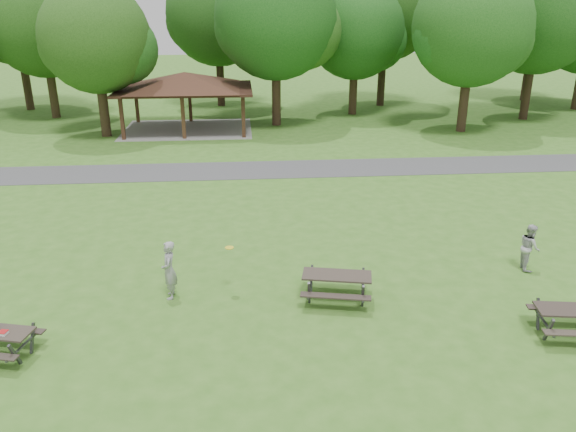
{
  "coord_description": "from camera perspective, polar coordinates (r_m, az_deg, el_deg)",
  "views": [
    {
      "loc": [
        -0.5,
        -13.51,
        8.06
      ],
      "look_at": [
        1.0,
        4.0,
        1.3
      ],
      "focal_mm": 35.0,
      "sensor_mm": 36.0,
      "label": 1
    }
  ],
  "objects": [
    {
      "name": "picnic_table_middle",
      "position": [
        16.1,
        4.97,
        -6.56
      ],
      "size": [
        2.23,
        1.93,
        0.85
      ],
      "color": "#302823",
      "rests_on": "ground"
    },
    {
      "name": "tree_row_g",
      "position": [
        38.46,
        18.28,
        17.47
      ],
      "size": [
        7.77,
        7.4,
        10.25
      ],
      "color": "#2E1F14",
      "rests_on": "ground"
    },
    {
      "name": "tree_row_h",
      "position": [
        44.15,
        24.17,
        17.99
      ],
      "size": [
        8.61,
        8.2,
        11.37
      ],
      "color": "black",
      "rests_on": "ground"
    },
    {
      "name": "picnic_table_far",
      "position": [
        16.17,
        27.0,
        -8.99
      ],
      "size": [
        2.07,
        1.76,
        0.81
      ],
      "color": "#2B231F",
      "rests_on": "ground"
    },
    {
      "name": "ground",
      "position": [
        15.74,
        -2.42,
        -9.79
      ],
      "size": [
        160.0,
        160.0,
        0.0
      ],
      "primitive_type": "plane",
      "color": "#386A1E",
      "rests_on": "ground"
    },
    {
      "name": "pavilion",
      "position": [
        38.0,
        -10.41,
        13.16
      ],
      "size": [
        8.6,
        7.01,
        3.76
      ],
      "color": "#331D12",
      "rests_on": "ground"
    },
    {
      "name": "tree_row_e",
      "position": [
        38.65,
        -1.1,
        19.15
      ],
      "size": [
        8.4,
        8.0,
        11.02
      ],
      "color": "#2F1E15",
      "rests_on": "ground"
    },
    {
      "name": "tree_deep_d",
      "position": [
        53.09,
        23.98,
        18.24
      ],
      "size": [
        8.4,
        8.0,
        11.27
      ],
      "color": "black",
      "rests_on": "ground"
    },
    {
      "name": "tree_row_f",
      "position": [
        42.96,
        6.98,
        17.94
      ],
      "size": [
        7.35,
        7.0,
        9.55
      ],
      "color": "#312015",
      "rests_on": "ground"
    },
    {
      "name": "tree_row_d",
      "position": [
        37.08,
        -18.8,
        16.45
      ],
      "size": [
        6.93,
        6.6,
        9.27
      ],
      "color": "black",
      "rests_on": "ground"
    },
    {
      "name": "asphalt_path",
      "position": [
        28.67,
        -3.71,
        4.69
      ],
      "size": [
        120.0,
        3.2,
        0.02
      ],
      "primitive_type": "cube",
      "color": "#404042",
      "rests_on": "ground"
    },
    {
      "name": "frisbee_in_flight",
      "position": [
        16.19,
        -5.98,
        -3.22
      ],
      "size": [
        0.34,
        0.34,
        0.02
      ],
      "color": "gold",
      "rests_on": "ground"
    },
    {
      "name": "tree_deep_c",
      "position": [
        47.0,
        10.01,
        20.0
      ],
      "size": [
        8.82,
        8.4,
        11.9
      ],
      "color": "black",
      "rests_on": "ground"
    },
    {
      "name": "frisbee_thrower",
      "position": [
        16.44,
        -11.98,
        -5.39
      ],
      "size": [
        0.46,
        0.66,
        1.74
      ],
      "primitive_type": "imported",
      "rotation": [
        0.0,
        0.0,
        -1.51
      ],
      "color": "#949496",
      "rests_on": "ground"
    },
    {
      "name": "tree_row_c",
      "position": [
        44.63,
        -23.51,
        17.46
      ],
      "size": [
        8.19,
        7.8,
        10.67
      ],
      "color": "#312316",
      "rests_on": "ground"
    },
    {
      "name": "frisbee_catcher",
      "position": [
        19.39,
        23.33,
        -2.91
      ],
      "size": [
        0.68,
        0.82,
        1.52
      ],
      "primitive_type": "imported",
      "rotation": [
        0.0,
        0.0,
        1.41
      ],
      "color": "#AEAEB1",
      "rests_on": "ground"
    },
    {
      "name": "tree_deep_b",
      "position": [
        46.57,
        -7.02,
        19.46
      ],
      "size": [
        8.4,
        8.0,
        11.13
      ],
      "color": "black",
      "rests_on": "ground"
    },
    {
      "name": "tree_deep_a",
      "position": [
        48.88,
        -25.85,
        18.0
      ],
      "size": [
        8.4,
        8.0,
        11.38
      ],
      "color": "#322216",
      "rests_on": "ground"
    }
  ]
}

